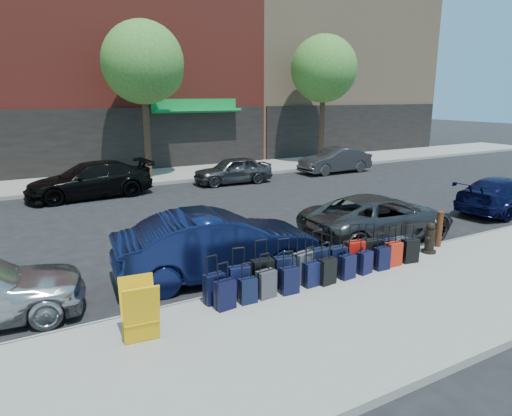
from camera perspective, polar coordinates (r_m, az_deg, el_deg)
ground at (r=14.21m, az=-3.96°, el=-2.71°), size 120.00×120.00×0.00m
sidewalk_near at (r=9.15m, az=14.46°, el=-12.38°), size 60.00×4.00×0.15m
sidewalk_far at (r=23.39m, az=-14.70°, el=3.68°), size 60.00×4.00×0.15m
curb_near at (r=10.55m, az=6.79°, el=-8.39°), size 60.00×0.08×0.15m
curb_far at (r=21.47m, az=-13.27°, el=2.88°), size 60.00×0.08×0.15m
building_right at (r=37.66m, az=6.62°, el=21.39°), size 15.00×12.12×18.00m
tree_center at (r=22.78m, az=-13.59°, el=16.98°), size 3.80×3.80×7.27m
tree_right at (r=27.67m, az=8.70°, el=16.60°), size 3.80×3.80×7.27m
suitcase_front_0 at (r=8.94m, az=-5.26°, el=-9.98°), size 0.42×0.26×0.96m
suitcase_front_1 at (r=9.18m, az=-2.07°, el=-9.16°), size 0.46×0.31×1.01m
suitcase_front_2 at (r=9.42m, az=0.79°, el=-8.38°), size 0.47×0.28×1.08m
suitcase_front_3 at (r=9.65m, az=3.57°, el=-7.92°), size 0.47×0.31×1.03m
suitcase_front_4 at (r=9.88m, az=5.93°, el=-7.38°), size 0.48×0.32×1.07m
suitcase_front_5 at (r=10.15m, az=7.79°, el=-6.85°), size 0.45×0.25×1.07m
suitcase_front_6 at (r=10.42m, az=10.03°, el=-6.47°), size 0.43×0.25×1.02m
suitcase_front_7 at (r=10.80m, az=12.25°, el=-5.75°), size 0.47×0.31×1.06m
suitcase_front_8 at (r=11.08m, az=14.12°, el=-5.42°), size 0.44×0.27×1.02m
suitcase_front_9 at (r=11.52m, az=16.03°, el=-5.04°), size 0.38×0.23×0.87m
suitcase_front_10 at (r=11.75m, az=17.47°, el=-4.78°), size 0.36×0.21×0.87m
suitcase_back_0 at (r=8.71m, az=-3.90°, el=-10.76°), size 0.40×0.25×0.90m
suitcase_back_1 at (r=8.93m, az=-1.02°, el=-10.28°), size 0.34×0.21×0.81m
suitcase_back_2 at (r=9.14m, az=1.28°, el=-9.48°), size 0.40×0.26×0.91m
suitcase_back_3 at (r=9.34m, az=4.19°, el=-9.02°), size 0.38×0.24×0.89m
suitcase_back_4 at (r=9.73m, az=6.94°, el=-8.19°), size 0.37×0.22×0.85m
suitcase_back_5 at (r=9.87m, az=8.85°, el=-7.81°), size 0.40×0.25×0.91m
suitcase_back_6 at (r=10.23m, az=11.33°, el=-7.22°), size 0.38×0.24×0.86m
suitcase_back_7 at (r=10.60m, az=13.44°, el=-6.63°), size 0.38×0.26×0.83m
suitcase_back_8 at (r=10.93m, az=15.45°, el=-6.08°), size 0.37×0.22×0.86m
suitcase_back_9 at (r=11.23m, az=16.79°, el=-5.53°), size 0.39×0.24×0.91m
suitcase_back_10 at (r=11.58m, az=18.69°, el=-5.06°), size 0.42×0.29×0.93m
fire_hydrant at (r=12.42m, az=20.90°, el=-3.61°), size 0.41×0.36×0.79m
bollard at (r=12.96m, az=21.94°, el=-2.41°), size 0.18×0.18×0.95m
display_rack at (r=7.82m, az=-14.32°, el=-12.38°), size 0.63×0.69×1.02m
car_near_1 at (r=10.43m, az=-4.80°, el=-4.58°), size 4.77×2.12×1.52m
car_near_2 at (r=13.59m, az=15.10°, el=-1.12°), size 4.70×2.29×1.29m
car_near_3 at (r=18.38m, az=28.67°, el=1.44°), size 4.46×2.14×1.25m
car_far_1 at (r=19.66m, az=-20.07°, el=3.30°), size 5.07×2.35×1.43m
car_far_2 at (r=21.49m, az=-2.91°, el=4.74°), size 3.77×1.72×1.25m
car_far_3 at (r=24.84m, az=9.84°, el=5.89°), size 4.06×1.45×1.33m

